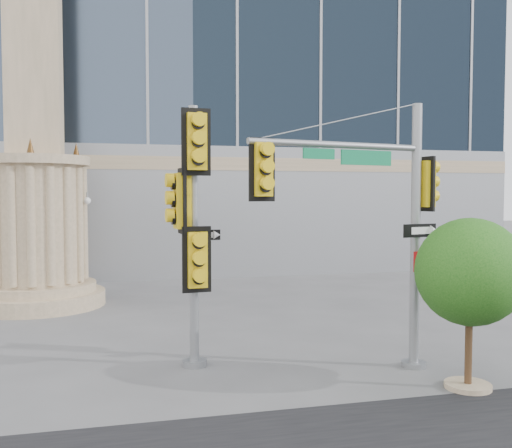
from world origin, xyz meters
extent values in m
plane|color=#545456|center=(0.00, 0.00, 0.00)|extent=(120.00, 120.00, 0.00)
cylinder|color=#9C8969|center=(-6.00, 9.00, 0.25)|extent=(4.40, 4.40, 0.50)
cylinder|color=#9C8969|center=(-6.00, 9.00, 0.65)|extent=(3.80, 3.80, 0.30)
cylinder|color=#9C8969|center=(-6.00, 9.00, 2.80)|extent=(3.00, 3.00, 4.00)
cylinder|color=#9C8969|center=(-6.00, 9.00, 4.95)|extent=(3.50, 3.50, 0.30)
cone|color=#472D14|center=(-4.70, 9.00, 5.35)|extent=(0.24, 0.24, 0.50)
cylinder|color=slate|center=(2.97, -0.27, 0.06)|extent=(0.54, 0.54, 0.12)
cylinder|color=slate|center=(2.97, -0.27, 2.89)|extent=(0.21, 0.21, 5.78)
cylinder|color=slate|center=(0.99, -0.69, 4.82)|extent=(3.99, 0.96, 0.13)
cube|color=#0E7849|center=(1.65, -0.57, 4.58)|extent=(1.23, 0.30, 0.31)
cube|color=yellow|center=(-0.71, -1.05, 4.29)|extent=(0.57, 0.37, 1.20)
cube|color=yellow|center=(3.23, -0.22, 4.05)|extent=(0.37, 0.57, 1.20)
cube|color=black|center=(3.00, -0.41, 3.04)|extent=(0.87, 0.21, 0.29)
cube|color=maroon|center=(3.00, -0.41, 2.36)|extent=(0.31, 0.09, 0.44)
cylinder|color=slate|center=(-1.75, 0.94, 0.07)|extent=(0.55, 0.55, 0.14)
cylinder|color=slate|center=(-1.75, 0.94, 2.87)|extent=(0.21, 0.21, 5.75)
cube|color=yellow|center=(-1.72, 0.69, 4.94)|extent=(0.66, 0.38, 1.44)
cube|color=yellow|center=(-2.00, 0.91, 3.68)|extent=(0.38, 0.66, 1.44)
cube|color=yellow|center=(-1.72, 0.69, 2.41)|extent=(0.66, 0.38, 1.44)
cube|color=black|center=(-1.53, 0.82, 2.93)|extent=(0.71, 0.10, 0.23)
cylinder|color=#9C8969|center=(3.29, -1.80, 0.05)|extent=(0.90, 0.90, 0.10)
cylinder|color=#382314|center=(3.29, -1.80, 0.90)|extent=(0.14, 0.14, 1.81)
sphere|color=#174D11|center=(3.29, -1.80, 2.31)|extent=(2.11, 2.11, 2.11)
sphere|color=#174D11|center=(3.75, -1.55, 2.01)|extent=(1.31, 1.31, 1.31)
sphere|color=#174D11|center=(2.94, -2.05, 2.06)|extent=(1.11, 1.11, 1.11)
camera|label=1|loc=(-3.41, -11.52, 3.82)|focal=40.00mm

